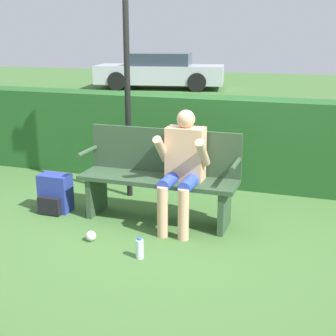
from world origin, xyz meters
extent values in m
plane|color=#426B33|center=(0.00, 0.00, 0.00)|extent=(40.00, 40.00, 0.00)
cube|color=#235623|center=(0.00, 1.54, 0.58)|extent=(12.00, 0.51, 1.16)
cube|color=#334C33|center=(0.00, 0.00, 0.47)|extent=(1.71, 0.46, 0.05)
cube|color=#334C33|center=(0.00, 0.21, 0.74)|extent=(1.71, 0.04, 0.49)
cube|color=#334C33|center=(-0.73, 0.00, 0.22)|extent=(0.06, 0.41, 0.45)
cube|color=#334C33|center=(0.73, 0.00, 0.22)|extent=(0.06, 0.41, 0.45)
cylinder|color=#334C33|center=(-0.83, 0.00, 0.71)|extent=(0.05, 0.41, 0.05)
cylinder|color=#334C33|center=(0.83, 0.00, 0.71)|extent=(0.05, 0.41, 0.05)
cube|color=#DBA884|center=(0.29, 0.05, 0.77)|extent=(0.39, 0.22, 0.55)
sphere|color=#DBA884|center=(0.29, 0.05, 1.13)|extent=(0.19, 0.19, 0.19)
cylinder|color=#2D47B7|center=(0.19, -0.16, 0.52)|extent=(0.13, 0.42, 0.13)
cylinder|color=#2D47B7|center=(0.40, -0.16, 0.52)|extent=(0.13, 0.42, 0.13)
cylinder|color=#DBA884|center=(0.19, -0.37, 0.26)|extent=(0.11, 0.11, 0.52)
cylinder|color=#DBA884|center=(0.40, -0.37, 0.26)|extent=(0.11, 0.11, 0.52)
cylinder|color=#DBA884|center=(0.08, -0.09, 0.82)|extent=(0.09, 0.34, 0.34)
cylinder|color=#DBA884|center=(0.51, -0.09, 0.82)|extent=(0.09, 0.34, 0.34)
cube|color=#283893|center=(-1.21, -0.10, 0.22)|extent=(0.35, 0.21, 0.43)
cube|color=black|center=(-1.21, -0.24, 0.11)|extent=(0.26, 0.07, 0.19)
cylinder|color=silver|center=(0.14, -0.89, 0.09)|extent=(0.07, 0.07, 0.18)
cylinder|color=#2D66B2|center=(0.14, -0.89, 0.19)|extent=(0.04, 0.04, 0.02)
cylinder|color=black|center=(-0.62, 0.67, 1.46)|extent=(0.07, 0.07, 2.92)
cube|color=#B7BCC6|center=(-4.19, 11.89, 0.52)|extent=(4.82, 2.44, 0.65)
cube|color=#333D4C|center=(-4.19, 11.89, 1.06)|extent=(2.43, 1.82, 0.43)
cylinder|color=black|center=(-2.93, 12.92, 0.33)|extent=(0.67, 0.29, 0.65)
cylinder|color=black|center=(-2.65, 11.37, 0.33)|extent=(0.67, 0.29, 0.65)
cylinder|color=black|center=(-5.73, 12.41, 0.33)|extent=(0.67, 0.29, 0.65)
cylinder|color=black|center=(-5.45, 10.87, 0.33)|extent=(0.67, 0.29, 0.65)
sphere|color=silver|center=(-0.45, -0.70, 0.05)|extent=(0.10, 0.10, 0.10)
camera|label=1|loc=(1.62, -4.47, 1.97)|focal=50.00mm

